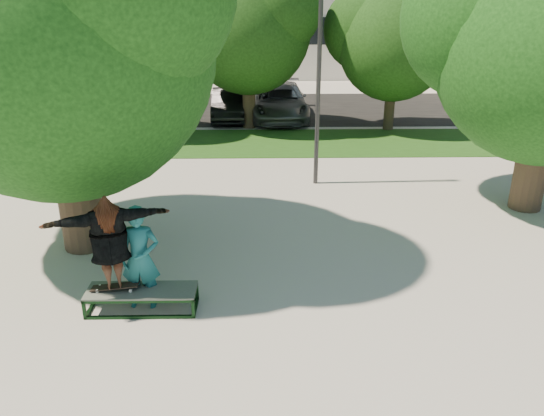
{
  "coord_description": "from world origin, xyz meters",
  "views": [
    {
      "loc": [
        -0.49,
        -9.11,
        4.83
      ],
      "look_at": [
        -0.31,
        0.6,
        0.99
      ],
      "focal_mm": 35.0,
      "sensor_mm": 36.0,
      "label": 1
    }
  ],
  "objects_px": {
    "bystander": "(140,258)",
    "car_grey": "(279,103)",
    "car_silver_a": "(120,95)",
    "car_dark": "(229,105)",
    "car_silver_b": "(284,100)",
    "grind_box": "(142,299)",
    "tree_left": "(51,23)",
    "lamppost": "(319,68)"
  },
  "relations": [
    {
      "from": "grind_box",
      "to": "bystander",
      "type": "height_order",
      "value": "bystander"
    },
    {
      "from": "car_dark",
      "to": "car_silver_a",
      "type": "bearing_deg",
      "value": 155.58
    },
    {
      "from": "car_silver_a",
      "to": "tree_left",
      "type": "bearing_deg",
      "value": -72.96
    },
    {
      "from": "bystander",
      "to": "grind_box",
      "type": "bearing_deg",
      "value": -89.22
    },
    {
      "from": "tree_left",
      "to": "car_dark",
      "type": "height_order",
      "value": "tree_left"
    },
    {
      "from": "tree_left",
      "to": "grind_box",
      "type": "relative_size",
      "value": 3.95
    },
    {
      "from": "grind_box",
      "to": "car_silver_a",
      "type": "xyz_separation_m",
      "value": [
        -4.52,
        17.09,
        0.52
      ]
    },
    {
      "from": "grind_box",
      "to": "car_grey",
      "type": "xyz_separation_m",
      "value": [
        2.74,
        14.96,
        0.5
      ]
    },
    {
      "from": "grind_box",
      "to": "car_silver_a",
      "type": "relative_size",
      "value": 0.43
    },
    {
      "from": "lamppost",
      "to": "grind_box",
      "type": "height_order",
      "value": "lamppost"
    },
    {
      "from": "car_silver_a",
      "to": "car_grey",
      "type": "height_order",
      "value": "car_silver_a"
    },
    {
      "from": "tree_left",
      "to": "car_silver_b",
      "type": "height_order",
      "value": "tree_left"
    },
    {
      "from": "car_dark",
      "to": "car_silver_b",
      "type": "xyz_separation_m",
      "value": [
        2.41,
        0.91,
        0.04
      ]
    },
    {
      "from": "grind_box",
      "to": "car_dark",
      "type": "xyz_separation_m",
      "value": [
        0.59,
        14.96,
        0.45
      ]
    },
    {
      "from": "lamppost",
      "to": "car_silver_a",
      "type": "distance_m",
      "value": 13.54
    },
    {
      "from": "bystander",
      "to": "car_silver_b",
      "type": "xyz_separation_m",
      "value": [
        3.0,
        15.73,
        -0.21
      ]
    },
    {
      "from": "tree_left",
      "to": "bystander",
      "type": "height_order",
      "value": "tree_left"
    },
    {
      "from": "tree_left",
      "to": "car_silver_a",
      "type": "relative_size",
      "value": 1.72
    },
    {
      "from": "car_silver_a",
      "to": "car_silver_b",
      "type": "distance_m",
      "value": 7.62
    },
    {
      "from": "tree_left",
      "to": "car_silver_b",
      "type": "bearing_deg",
      "value": 70.21
    },
    {
      "from": "grind_box",
      "to": "car_dark",
      "type": "height_order",
      "value": "car_dark"
    },
    {
      "from": "bystander",
      "to": "car_silver_a",
      "type": "distance_m",
      "value": 17.54
    },
    {
      "from": "tree_left",
      "to": "car_grey",
      "type": "relative_size",
      "value": 1.44
    },
    {
      "from": "bystander",
      "to": "car_silver_a",
      "type": "bearing_deg",
      "value": 105.72
    },
    {
      "from": "car_dark",
      "to": "bystander",
      "type": "bearing_deg",
      "value": -94.11
    },
    {
      "from": "bystander",
      "to": "car_dark",
      "type": "distance_m",
      "value": 14.83
    },
    {
      "from": "car_grey",
      "to": "car_silver_a",
      "type": "bearing_deg",
      "value": 162.23
    },
    {
      "from": "car_grey",
      "to": "car_silver_b",
      "type": "relative_size",
      "value": 1.05
    },
    {
      "from": "grind_box",
      "to": "car_silver_b",
      "type": "height_order",
      "value": "car_silver_b"
    },
    {
      "from": "grind_box",
      "to": "car_grey",
      "type": "height_order",
      "value": "car_grey"
    },
    {
      "from": "tree_left",
      "to": "car_silver_a",
      "type": "height_order",
      "value": "tree_left"
    },
    {
      "from": "tree_left",
      "to": "lamppost",
      "type": "xyz_separation_m",
      "value": [
        5.29,
        3.91,
        -1.27
      ]
    },
    {
      "from": "grind_box",
      "to": "car_grey",
      "type": "relative_size",
      "value": 0.37
    },
    {
      "from": "bystander",
      "to": "car_grey",
      "type": "xyz_separation_m",
      "value": [
        2.74,
        14.82,
        -0.2
      ]
    },
    {
      "from": "grind_box",
      "to": "car_dark",
      "type": "relative_size",
      "value": 0.46
    },
    {
      "from": "bystander",
      "to": "car_dark",
      "type": "bearing_deg",
      "value": 88.49
    },
    {
      "from": "car_silver_a",
      "to": "car_dark",
      "type": "relative_size",
      "value": 1.07
    },
    {
      "from": "grind_box",
      "to": "car_silver_b",
      "type": "bearing_deg",
      "value": 79.3
    },
    {
      "from": "lamppost",
      "to": "grind_box",
      "type": "bearing_deg",
      "value": -118.45
    },
    {
      "from": "bystander",
      "to": "car_silver_b",
      "type": "distance_m",
      "value": 16.01
    },
    {
      "from": "car_silver_b",
      "to": "car_dark",
      "type": "bearing_deg",
      "value": -159.76
    },
    {
      "from": "bystander",
      "to": "car_grey",
      "type": "bearing_deg",
      "value": 80.3
    }
  ]
}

